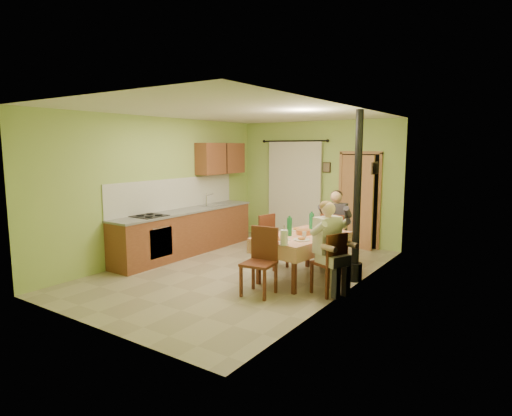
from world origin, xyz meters
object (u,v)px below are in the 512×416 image
Objects in this scene: man_right at (329,237)px; stove_flue at (356,220)px; dining_table at (302,257)px; chair_left at (273,252)px; chair_far at (334,251)px; chair_near at (259,276)px; chair_right at (328,275)px; man_far at (335,219)px.

stove_flue is (0.10, 0.86, 0.15)m from man_right.
dining_table is 0.85m from chair_left.
chair_far reaches higher than chair_left.
chair_near is at bearing -105.80° from chair_far.
chair_far is 0.36× the size of stove_flue.
man_far is at bearing 42.49° from chair_right.
chair_near is at bearing -122.64° from stove_flue.
chair_far is (0.12, 1.06, -0.09)m from dining_table.
man_far and man_right have the same top height.
dining_table is 0.95m from man_right.
chair_left is at bearing -177.08° from stove_flue.
man_right is at bearing 90.00° from chair_right.
man_far is at bearing 135.32° from stove_flue.
chair_far reaches higher than dining_table.
man_far is (-0.00, 0.01, 0.59)m from chair_far.
chair_near is 1.51m from chair_left.
man_far is at bearing 141.26° from chair_left.
chair_right is at bearing -77.33° from man_far.
chair_right is at bearing -90.00° from man_right.
man_far reaches higher than chair_left.
chair_far is 1.03× the size of chair_left.
stove_flue reaches higher than chair_near.
dining_table is 1.27× the size of man_far.
man_far is 1.61m from man_right.
stove_flue reaches higher than chair_left.
chair_near is 1.89m from stove_flue.
stove_flue is (0.77, 0.43, 0.64)m from dining_table.
man_right is at bearing -77.67° from man_far.
stove_flue is (0.66, -0.65, 0.15)m from man_far.
stove_flue reaches higher than chair_far.
stove_flue is (0.65, -0.63, 0.73)m from chair_far.
dining_table is at bearing -104.53° from chair_far.
chair_right is 1.14m from stove_flue.
dining_table is at bearing 79.20° from man_right.
man_far reaches higher than chair_right.
chair_right is 1.72m from man_far.
chair_far is at bearing 42.61° from chair_right.
chair_near is 1.05× the size of chair_left.
chair_near is at bearing -91.17° from dining_table.
man_far is (0.28, 2.11, 0.59)m from chair_near.
chair_left is 0.70× the size of man_right.
dining_table is 1.76× the size of chair_far.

